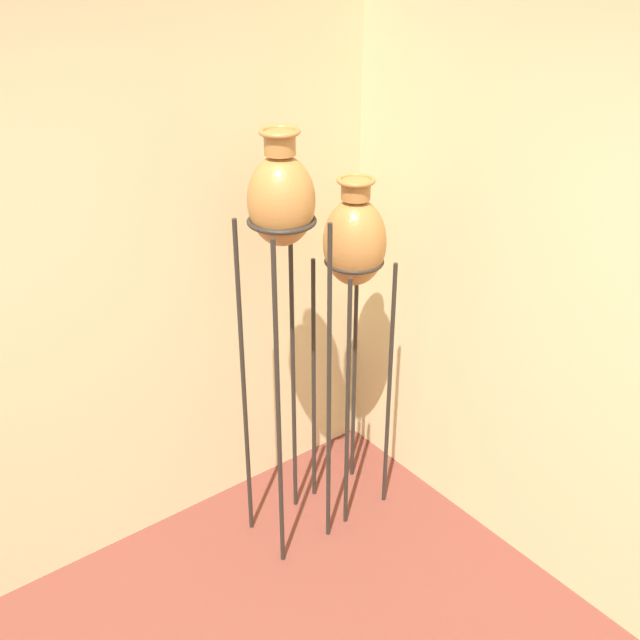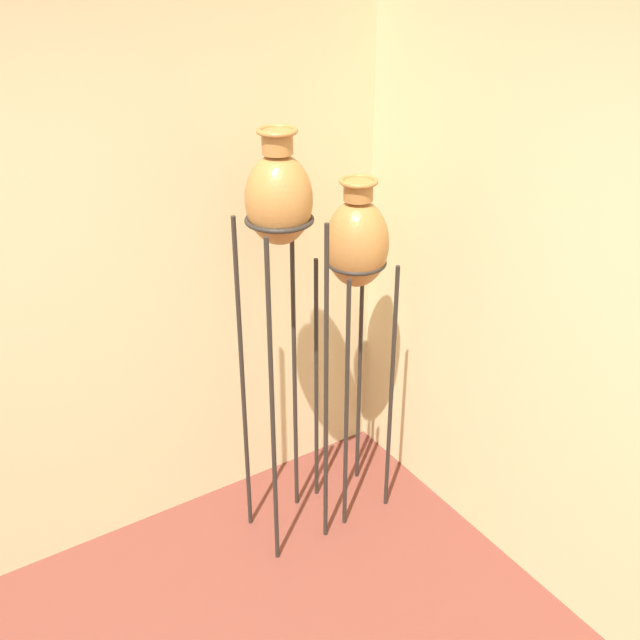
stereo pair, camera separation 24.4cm
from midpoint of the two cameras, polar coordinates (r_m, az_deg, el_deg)
vase_stand_tall at (r=2.92m, az=-5.35°, el=7.80°), size 0.29×0.29×1.95m
vase_stand_medium at (r=3.23m, az=0.47°, el=5.29°), size 0.27×0.27×1.69m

